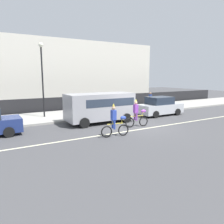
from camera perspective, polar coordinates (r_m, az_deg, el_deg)
name	(u,v)px	position (r m, az deg, el deg)	size (l,w,h in m)	color
ground_plane	(141,127)	(15.03, 7.57, -3.90)	(80.00, 80.00, 0.00)	#424244
road_centre_line	(146,128)	(14.65, 8.78, -4.26)	(36.00, 0.14, 0.01)	beige
sidewalk_curb	(98,112)	(20.42, -3.74, -0.12)	(60.00, 5.00, 0.15)	#9E9B93
fence_line	(85,103)	(22.93, -7.05, 2.45)	(40.00, 0.08, 1.40)	black
building_backdrop	(47,72)	(30.42, -16.57, 9.87)	(28.00, 8.00, 7.81)	beige
parade_cyclist_cobalt	(115,122)	(12.40, 0.88, -2.67)	(1.71, 0.51, 1.92)	black
parade_cyclist_purple	(137,115)	(14.89, 6.57, -0.70)	(1.71, 0.52, 1.92)	black
parked_van_grey	(101,106)	(16.15, -2.93, 1.70)	(5.00, 2.22, 2.18)	#99999E
parked_car_silver	(160,106)	(19.74, 12.42, 1.42)	(4.10, 1.92, 1.64)	#B7BABF
street_lamp_post	(42,69)	(18.41, -17.82, 10.66)	(0.36, 0.36, 5.86)	black
pedestrian_onlooker	(150,100)	(23.13, 9.96, 3.22)	(0.32, 0.20, 1.62)	#33333D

